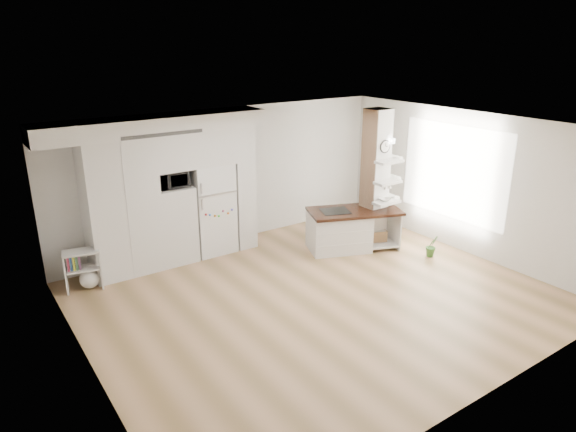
% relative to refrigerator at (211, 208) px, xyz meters
% --- Properties ---
extents(floor, '(7.00, 6.00, 0.01)m').
position_rel_refrigerator_xyz_m(floor, '(0.53, -2.68, -0.88)').
color(floor, tan).
rests_on(floor, ground).
extents(room, '(7.04, 6.04, 2.72)m').
position_rel_refrigerator_xyz_m(room, '(0.53, -2.68, 0.98)').
color(room, white).
rests_on(room, ground).
extents(cabinet_wall, '(4.00, 0.71, 2.70)m').
position_rel_refrigerator_xyz_m(cabinet_wall, '(-0.92, -0.01, 0.63)').
color(cabinet_wall, silver).
rests_on(cabinet_wall, floor).
extents(refrigerator, '(0.78, 0.69, 1.75)m').
position_rel_refrigerator_xyz_m(refrigerator, '(0.00, 0.00, 0.00)').
color(refrigerator, white).
rests_on(refrigerator, floor).
extents(column, '(0.69, 0.90, 2.70)m').
position_rel_refrigerator_xyz_m(column, '(2.90, -1.55, 0.48)').
color(column, silver).
rests_on(column, floor).
extents(window, '(0.00, 2.40, 2.40)m').
position_rel_refrigerator_xyz_m(window, '(4.00, -2.38, 0.62)').
color(window, white).
rests_on(window, room).
extents(pendant_light, '(0.12, 0.12, 0.10)m').
position_rel_refrigerator_xyz_m(pendant_light, '(2.23, -2.53, 1.24)').
color(pendant_light, white).
rests_on(pendant_light, room).
extents(kitchen_island, '(1.95, 1.43, 1.36)m').
position_rel_refrigerator_xyz_m(kitchen_island, '(2.17, -1.38, -0.45)').
color(kitchen_island, silver).
rests_on(kitchen_island, floor).
extents(bookshelf, '(0.62, 0.44, 0.67)m').
position_rel_refrigerator_xyz_m(bookshelf, '(-2.45, -0.25, -0.58)').
color(bookshelf, silver).
rests_on(bookshelf, floor).
extents(floor_plant_a, '(0.26, 0.23, 0.42)m').
position_rel_refrigerator_xyz_m(floor_plant_a, '(3.30, -2.62, -0.66)').
color(floor_plant_a, '#3A742E').
rests_on(floor_plant_a, floor).
extents(floor_plant_b, '(0.29, 0.29, 0.42)m').
position_rel_refrigerator_xyz_m(floor_plant_b, '(3.13, -0.18, -0.66)').
color(floor_plant_b, '#3A742E').
rests_on(floor_plant_b, floor).
extents(microwave, '(0.54, 0.37, 0.30)m').
position_rel_refrigerator_xyz_m(microwave, '(-0.75, -0.06, 0.69)').
color(microwave, '#2D2D2D').
rests_on(microwave, cabinet_wall).
extents(shelf_plant, '(0.27, 0.23, 0.30)m').
position_rel_refrigerator_xyz_m(shelf_plant, '(3.15, -1.38, 0.65)').
color(shelf_plant, '#3A742E').
rests_on(shelf_plant, column).
extents(decor_bowl, '(0.22, 0.22, 0.05)m').
position_rel_refrigerator_xyz_m(decor_bowl, '(2.82, -1.78, 0.13)').
color(decor_bowl, white).
rests_on(decor_bowl, column).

